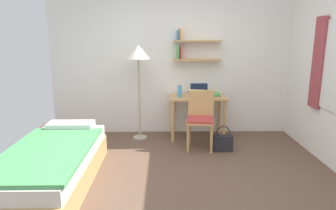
{
  "coord_description": "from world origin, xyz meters",
  "views": [
    {
      "loc": [
        -0.22,
        -3.29,
        1.73
      ],
      "look_at": [
        -0.17,
        0.51,
        0.85
      ],
      "focal_mm": 32.1,
      "sensor_mm": 36.0,
      "label": 1
    }
  ],
  "objects_px": {
    "bed": "(53,165)",
    "desk": "(197,104)",
    "water_bottle": "(180,91)",
    "desk_chair": "(201,117)",
    "book_stack": "(215,94)",
    "laptop": "(199,92)",
    "standing_lamp": "(138,57)",
    "handbag": "(223,142)"
  },
  "relations": [
    {
      "from": "bed",
      "to": "desk",
      "type": "height_order",
      "value": "desk"
    },
    {
      "from": "desk",
      "to": "desk_chair",
      "type": "relative_size",
      "value": 1.05
    },
    {
      "from": "laptop",
      "to": "standing_lamp",
      "type": "bearing_deg",
      "value": -174.1
    },
    {
      "from": "desk",
      "to": "book_stack",
      "type": "distance_m",
      "value": 0.35
    },
    {
      "from": "desk",
      "to": "handbag",
      "type": "distance_m",
      "value": 0.86
    },
    {
      "from": "laptop",
      "to": "handbag",
      "type": "xyz_separation_m",
      "value": [
        0.29,
        -0.72,
        -0.65
      ]
    },
    {
      "from": "standing_lamp",
      "to": "laptop",
      "type": "bearing_deg",
      "value": 5.9
    },
    {
      "from": "desk",
      "to": "book_stack",
      "type": "bearing_deg",
      "value": 10.98
    },
    {
      "from": "water_bottle",
      "to": "laptop",
      "type": "bearing_deg",
      "value": 20.67
    },
    {
      "from": "desk_chair",
      "to": "book_stack",
      "type": "relative_size",
      "value": 3.47
    },
    {
      "from": "standing_lamp",
      "to": "desk",
      "type": "bearing_deg",
      "value": 2.97
    },
    {
      "from": "standing_lamp",
      "to": "bed",
      "type": "bearing_deg",
      "value": -118.94
    },
    {
      "from": "desk",
      "to": "book_stack",
      "type": "height_order",
      "value": "book_stack"
    },
    {
      "from": "laptop",
      "to": "water_bottle",
      "type": "height_order",
      "value": "laptop"
    },
    {
      "from": "desk_chair",
      "to": "handbag",
      "type": "relative_size",
      "value": 2.26
    },
    {
      "from": "standing_lamp",
      "to": "book_stack",
      "type": "height_order",
      "value": "standing_lamp"
    },
    {
      "from": "desk_chair",
      "to": "standing_lamp",
      "type": "bearing_deg",
      "value": 155.44
    },
    {
      "from": "desk",
      "to": "standing_lamp",
      "type": "distance_m",
      "value": 1.28
    },
    {
      "from": "desk_chair",
      "to": "handbag",
      "type": "xyz_separation_m",
      "value": [
        0.33,
        -0.16,
        -0.36
      ]
    },
    {
      "from": "book_stack",
      "to": "desk_chair",
      "type": "bearing_deg",
      "value": -118.68
    },
    {
      "from": "standing_lamp",
      "to": "water_bottle",
      "type": "relative_size",
      "value": 7.97
    },
    {
      "from": "standing_lamp",
      "to": "water_bottle",
      "type": "height_order",
      "value": "standing_lamp"
    },
    {
      "from": "standing_lamp",
      "to": "laptop",
      "type": "distance_m",
      "value": 1.19
    },
    {
      "from": "bed",
      "to": "water_bottle",
      "type": "relative_size",
      "value": 10.06
    },
    {
      "from": "desk",
      "to": "bed",
      "type": "bearing_deg",
      "value": -138.27
    },
    {
      "from": "desk_chair",
      "to": "desk",
      "type": "bearing_deg",
      "value": 89.71
    },
    {
      "from": "laptop",
      "to": "book_stack",
      "type": "distance_m",
      "value": 0.27
    },
    {
      "from": "standing_lamp",
      "to": "handbag",
      "type": "height_order",
      "value": "standing_lamp"
    },
    {
      "from": "standing_lamp",
      "to": "handbag",
      "type": "relative_size",
      "value": 3.96
    },
    {
      "from": "water_bottle",
      "to": "book_stack",
      "type": "distance_m",
      "value": 0.63
    },
    {
      "from": "desk_chair",
      "to": "book_stack",
      "type": "height_order",
      "value": "desk_chair"
    },
    {
      "from": "standing_lamp",
      "to": "laptop",
      "type": "height_order",
      "value": "standing_lamp"
    },
    {
      "from": "handbag",
      "to": "water_bottle",
      "type": "bearing_deg",
      "value": 137.39
    },
    {
      "from": "bed",
      "to": "handbag",
      "type": "relative_size",
      "value": 5.0
    },
    {
      "from": "laptop",
      "to": "bed",
      "type": "bearing_deg",
      "value": -137.89
    },
    {
      "from": "desk_chair",
      "to": "book_stack",
      "type": "bearing_deg",
      "value": 61.32
    },
    {
      "from": "handbag",
      "to": "laptop",
      "type": "bearing_deg",
      "value": 112.31
    },
    {
      "from": "desk_chair",
      "to": "laptop",
      "type": "bearing_deg",
      "value": 86.11
    },
    {
      "from": "desk",
      "to": "water_bottle",
      "type": "height_order",
      "value": "water_bottle"
    },
    {
      "from": "standing_lamp",
      "to": "book_stack",
      "type": "distance_m",
      "value": 1.45
    },
    {
      "from": "standing_lamp",
      "to": "handbag",
      "type": "xyz_separation_m",
      "value": [
        1.32,
        -0.61,
        -1.26
      ]
    },
    {
      "from": "desk",
      "to": "desk_chair",
      "type": "bearing_deg",
      "value": -90.29
    }
  ]
}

